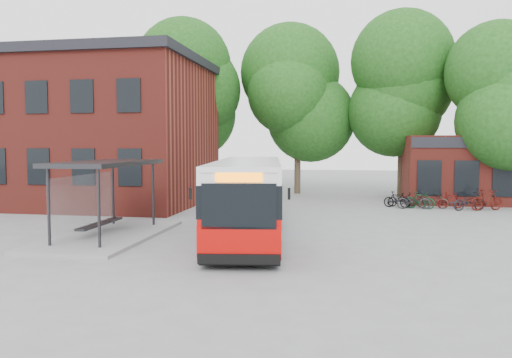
% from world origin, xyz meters
% --- Properties ---
extents(ground, '(100.00, 100.00, 0.00)m').
position_xyz_m(ground, '(0.00, 0.00, 0.00)').
color(ground, slate).
extents(station_building, '(18.40, 10.40, 8.50)m').
position_xyz_m(station_building, '(-13.00, 9.00, 4.25)').
color(station_building, maroon).
rests_on(station_building, ground).
extents(bus_shelter, '(3.60, 7.00, 2.90)m').
position_xyz_m(bus_shelter, '(-4.50, -1.00, 1.45)').
color(bus_shelter, '#29292C').
rests_on(bus_shelter, ground).
extents(bike_rail, '(5.20, 0.10, 0.38)m').
position_xyz_m(bike_rail, '(9.28, 10.00, 0.19)').
color(bike_rail, '#29292C').
rests_on(bike_rail, ground).
extents(tree_0, '(7.92, 7.92, 11.00)m').
position_xyz_m(tree_0, '(-6.00, 16.00, 5.50)').
color(tree_0, '#154111').
rests_on(tree_0, ground).
extents(tree_1, '(7.92, 7.92, 10.40)m').
position_xyz_m(tree_1, '(1.00, 17.00, 5.20)').
color(tree_1, '#154111').
rests_on(tree_1, ground).
extents(tree_2, '(7.92, 7.92, 11.00)m').
position_xyz_m(tree_2, '(8.00, 16.00, 5.50)').
color(tree_2, '#154111').
rests_on(tree_2, ground).
extents(tree_3, '(7.04, 7.04, 9.28)m').
position_xyz_m(tree_3, '(13.00, 12.00, 4.64)').
color(tree_3, '#154111').
rests_on(tree_3, ground).
extents(city_bus, '(4.00, 11.58, 2.88)m').
position_xyz_m(city_bus, '(0.67, 0.35, 1.44)').
color(city_bus, '#AF0805').
rests_on(city_bus, ground).
extents(bicycle_0, '(1.62, 0.68, 0.83)m').
position_xyz_m(bicycle_0, '(7.48, 10.50, 0.41)').
color(bicycle_0, black).
rests_on(bicycle_0, ground).
extents(bicycle_1, '(1.53, 0.93, 0.89)m').
position_xyz_m(bicycle_1, '(7.17, 9.94, 0.44)').
color(bicycle_1, black).
rests_on(bicycle_1, ground).
extents(bicycle_2, '(1.78, 0.67, 0.92)m').
position_xyz_m(bicycle_2, '(7.98, 9.50, 0.46)').
color(bicycle_2, black).
rests_on(bicycle_2, ground).
extents(bicycle_3, '(1.60, 0.81, 0.92)m').
position_xyz_m(bicycle_3, '(8.35, 9.66, 0.46)').
color(bicycle_3, '#10361B').
rests_on(bicycle_3, ground).
extents(bicycle_4, '(1.74, 0.93, 0.87)m').
position_xyz_m(bicycle_4, '(9.05, 9.97, 0.43)').
color(bicycle_4, '#2A2722').
rests_on(bicycle_4, ground).
extents(bicycle_5, '(1.54, 0.82, 0.89)m').
position_xyz_m(bicycle_5, '(9.97, 9.99, 0.44)').
color(bicycle_5, '#4E0D0B').
rests_on(bicycle_5, ground).
extents(bicycle_6, '(1.94, 1.29, 0.96)m').
position_xyz_m(bicycle_6, '(10.79, 9.34, 0.48)').
color(bicycle_6, black).
rests_on(bicycle_6, ground).
extents(bicycle_7, '(1.92, 1.16, 1.11)m').
position_xyz_m(bicycle_7, '(11.69, 9.52, 0.56)').
color(bicycle_7, '#45100B').
rests_on(bicycle_7, ground).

